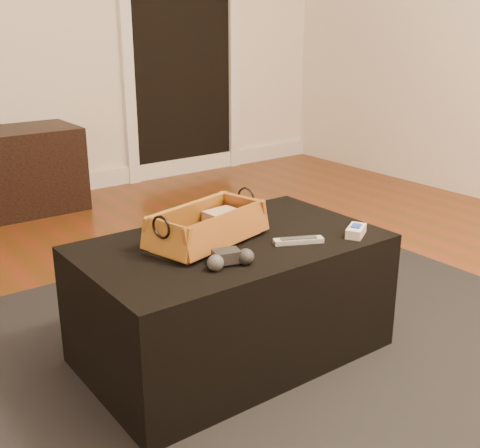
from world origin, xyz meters
TOP-DOWN VIEW (x-y plane):
  - floor at (0.00, 0.00)m, footprint 5.00×5.50m
  - baseboard at (0.00, 2.73)m, footprint 5.00×0.04m
  - doorway_opening at (1.30, 2.73)m, footprint 0.82×0.02m
  - door_jamb_left at (0.85, 2.72)m, footprint 0.08×0.05m
  - door_jamb_right at (1.75, 2.72)m, footprint 0.08×0.05m
  - area_rug at (0.03, 0.32)m, footprint 2.60×2.00m
  - ottoman at (0.03, 0.37)m, footprint 1.00×0.60m
  - tv_remote at (-0.06, 0.38)m, footprint 0.22×0.12m
  - cloth_bundle at (0.06, 0.46)m, footprint 0.12×0.09m
  - wicker_basket at (-0.04, 0.40)m, footprint 0.45×0.31m
  - game_controller at (-0.10, 0.19)m, footprint 0.16×0.10m
  - silver_remote at (0.20, 0.22)m, footprint 0.16×0.10m
  - cream_gadget at (0.40, 0.15)m, footprint 0.11×0.10m

SIDE VIEW (x-z plane):
  - floor at x=0.00m, z-range -0.01..0.00m
  - area_rug at x=0.03m, z-range 0.00..0.01m
  - baseboard at x=0.00m, z-range 0.00..0.12m
  - ottoman at x=0.03m, z-range 0.01..0.43m
  - silver_remote at x=0.20m, z-range 0.43..0.45m
  - cream_gadget at x=0.40m, z-range 0.43..0.47m
  - game_controller at x=-0.10m, z-range 0.43..0.48m
  - tv_remote at x=-0.06m, z-range 0.45..0.47m
  - cloth_bundle at x=0.06m, z-range 0.45..0.51m
  - wicker_basket at x=-0.04m, z-range 0.41..0.55m
  - doorway_opening at x=1.30m, z-range 0.02..2.02m
  - door_jamb_left at x=0.85m, z-range 0.00..2.04m
  - door_jamb_right at x=1.75m, z-range 0.00..2.04m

